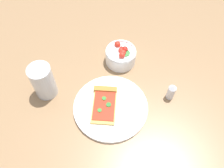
% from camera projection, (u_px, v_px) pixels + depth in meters
% --- Properties ---
extents(ground_plane, '(2.40, 2.40, 0.00)m').
position_uv_depth(ground_plane, '(104.00, 96.00, 0.86)').
color(ground_plane, '#93704C').
rests_on(ground_plane, ground).
extents(plate, '(0.26, 0.26, 0.01)m').
position_uv_depth(plate, '(111.00, 107.00, 0.83)').
color(plate, white).
rests_on(plate, ground_plane).
extents(pizza_slice_main, '(0.10, 0.15, 0.02)m').
position_uv_depth(pizza_slice_main, '(104.00, 102.00, 0.83)').
color(pizza_slice_main, '#E5B256').
rests_on(pizza_slice_main, plate).
extents(salad_bowl, '(0.12, 0.12, 0.08)m').
position_uv_depth(salad_bowl, '(121.00, 55.00, 0.93)').
color(salad_bowl, white).
rests_on(salad_bowl, ground_plane).
extents(soda_glass, '(0.08, 0.08, 0.14)m').
position_uv_depth(soda_glass, '(43.00, 81.00, 0.82)').
color(soda_glass, silver).
rests_on(soda_glass, ground_plane).
extents(pepper_shaker, '(0.03, 0.03, 0.07)m').
position_uv_depth(pepper_shaker, '(171.00, 92.00, 0.83)').
color(pepper_shaker, silver).
rests_on(pepper_shaker, ground_plane).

